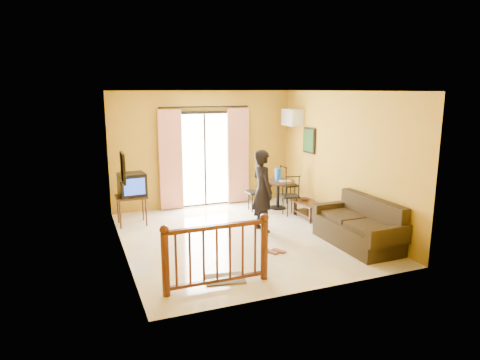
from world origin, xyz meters
name	(u,v)px	position (x,y,z in m)	size (l,w,h in m)	color
ground	(242,236)	(0.00, 0.00, 0.00)	(5.00, 5.00, 0.00)	beige
room_shell	(242,150)	(0.00, 0.00, 1.70)	(5.00, 5.00, 5.00)	white
balcony_door	(205,158)	(0.00, 2.43, 1.19)	(2.25, 0.14, 2.46)	black
tv_table	(131,199)	(-1.90, 1.55, 0.55)	(0.63, 0.53, 0.63)	black
television	(132,184)	(-1.87, 1.55, 0.87)	(0.57, 0.53, 0.48)	black
picture_left	(123,168)	(-2.22, -0.20, 1.55)	(0.05, 0.42, 0.52)	black
dining_table	(278,187)	(1.55, 1.56, 0.53)	(0.81, 0.81, 0.67)	black
water_jug	(278,174)	(1.58, 1.62, 0.82)	(0.16, 0.16, 0.30)	#134FB3
serving_tray	(285,181)	(1.69, 1.46, 0.68)	(0.28, 0.18, 0.02)	beige
dining_chairs	(278,209)	(1.52, 1.49, 0.00)	(1.50, 1.44, 0.95)	black
air_conditioner	(292,117)	(2.09, 1.95, 2.15)	(0.31, 0.60, 0.40)	white
botanical_print	(309,140)	(2.22, 1.30, 1.65)	(0.05, 0.50, 0.60)	black
coffee_table	(309,208)	(1.85, 0.59, 0.24)	(0.44, 0.79, 0.35)	black
bowl	(305,199)	(1.85, 0.79, 0.39)	(0.19, 0.19, 0.06)	brown
sofa	(360,228)	(1.86, -1.22, 0.33)	(0.87, 1.83, 0.87)	black
standing_person	(263,191)	(0.51, 0.18, 0.83)	(0.61, 0.40, 1.67)	black
stair_balustrade	(217,250)	(-1.15, -1.90, 0.56)	(1.63, 0.13, 1.04)	#471E0F
doormat	(225,279)	(-0.97, -1.71, 0.01)	(0.60, 0.40, 0.02)	#575446
sandals	(275,251)	(0.24, -1.00, 0.01)	(0.34, 0.27, 0.03)	brown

